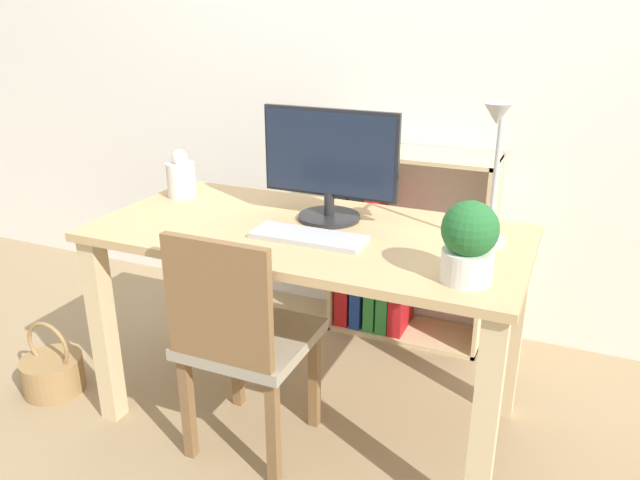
% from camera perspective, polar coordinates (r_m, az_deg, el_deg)
% --- Properties ---
extents(ground_plane, '(10.00, 10.00, 0.00)m').
position_cam_1_polar(ground_plane, '(2.48, -0.95, -15.52)').
color(ground_plane, '#997F5B').
extents(wall_back, '(8.00, 0.05, 2.60)m').
position_cam_1_polar(wall_back, '(2.87, 6.94, 17.37)').
color(wall_back, silver).
rests_on(wall_back, ground_plane).
extents(desk, '(1.47, 0.72, 0.75)m').
position_cam_1_polar(desk, '(2.17, -1.05, -2.26)').
color(desk, tan).
rests_on(desk, ground_plane).
extents(monitor, '(0.49, 0.22, 0.39)m').
position_cam_1_polar(monitor, '(2.16, 0.89, 7.26)').
color(monitor, '#232326').
rests_on(monitor, desk).
extents(keyboard, '(0.38, 0.14, 0.02)m').
position_cam_1_polar(keyboard, '(2.03, -1.04, 0.30)').
color(keyboard, '#B2B2B7').
rests_on(keyboard, desk).
extents(vase, '(0.11, 0.11, 0.19)m').
position_cam_1_polar(vase, '(2.52, -12.60, 5.63)').
color(vase, silver).
rests_on(vase, desk).
extents(desk_lamp, '(0.10, 0.19, 0.46)m').
position_cam_1_polar(desk_lamp, '(1.93, 15.68, 6.90)').
color(desk_lamp, '#B7B7BC').
rests_on(desk_lamp, desk).
extents(potted_plant, '(0.16, 0.16, 0.23)m').
position_cam_1_polar(potted_plant, '(1.74, 13.46, -0.11)').
color(potted_plant, silver).
rests_on(potted_plant, desk).
extents(chair, '(0.40, 0.40, 0.83)m').
position_cam_1_polar(chair, '(2.07, -7.23, -8.76)').
color(chair, '#9E937F').
rests_on(chair, ground_plane).
extents(bookshelf, '(0.70, 0.28, 0.87)m').
position_cam_1_polar(bookshelf, '(2.91, 6.02, -1.49)').
color(bookshelf, '#D8BC8C').
rests_on(bookshelf, ground_plane).
extents(basket, '(0.24, 0.24, 0.31)m').
position_cam_1_polar(basket, '(2.78, -23.25, -11.01)').
color(basket, '#997547').
rests_on(basket, ground_plane).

